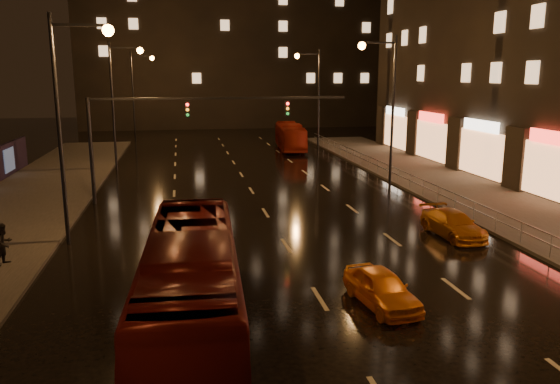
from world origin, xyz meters
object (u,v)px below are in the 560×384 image
pedestrian_b (4,244)px  taxi_near (382,288)px  taxi_far (453,224)px  bus_curb (290,137)px  bus_red (191,284)px

pedestrian_b → taxi_near: bearing=-90.8°
taxi_far → bus_curb: bearing=89.1°
pedestrian_b → bus_red: bearing=-110.6°
bus_curb → taxi_near: bus_curb is taller
bus_curb → taxi_near: size_ratio=2.68×
taxi_near → taxi_far: size_ratio=0.87×
bus_curb → taxi_far: bearing=-82.4°
bus_red → taxi_far: (12.31, 7.79, -0.94)m
bus_red → taxi_far: bus_red is taller
taxi_far → pedestrian_b: size_ratio=2.47×
taxi_far → pedestrian_b: 19.45m
bus_red → taxi_near: (6.17, 0.89, -0.94)m
taxi_far → pedestrian_b: bearing=178.8°
taxi_near → bus_curb: bearing=75.4°
bus_curb → taxi_far: bus_curb is taller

